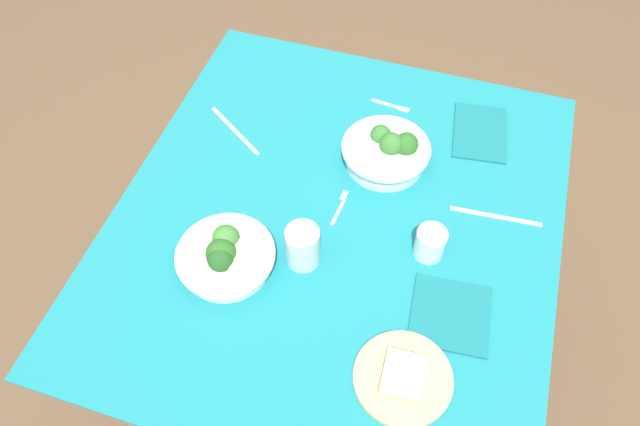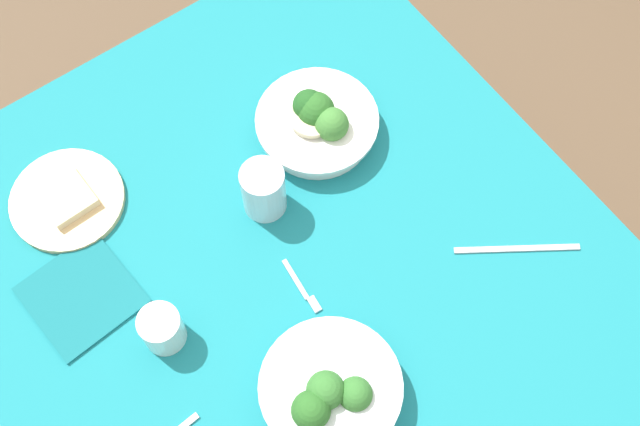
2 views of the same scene
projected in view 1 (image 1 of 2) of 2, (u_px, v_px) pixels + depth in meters
ground_plane at (331, 348)px, 2.01m from camera, size 6.00×6.00×0.00m
dining_table at (335, 247)px, 1.50m from camera, size 1.14×1.02×0.76m
broccoli_bowl_far at (387, 152)px, 1.47m from camera, size 0.22×0.22×0.10m
broccoli_bowl_near at (225, 256)px, 1.29m from camera, size 0.22×0.22×0.09m
bread_side_plate at (403, 377)px, 1.16m from camera, size 0.20×0.20×0.03m
water_glass_center at (303, 246)px, 1.29m from camera, size 0.07×0.07×0.10m
water_glass_side at (430, 243)px, 1.31m from camera, size 0.07×0.07×0.08m
fork_by_far_bowl at (340, 206)px, 1.41m from camera, size 0.11×0.02×0.00m
fork_by_near_bowl at (392, 106)px, 1.61m from camera, size 0.02×0.11×0.00m
table_knife_left at (496, 216)px, 1.39m from camera, size 0.03×0.21×0.00m
table_knife_right at (235, 131)px, 1.55m from camera, size 0.13×0.18×0.00m
napkin_folded_upper at (480, 132)px, 1.55m from camera, size 0.21×0.16×0.01m
napkin_folded_lower at (450, 315)px, 1.25m from camera, size 0.18×0.17×0.01m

